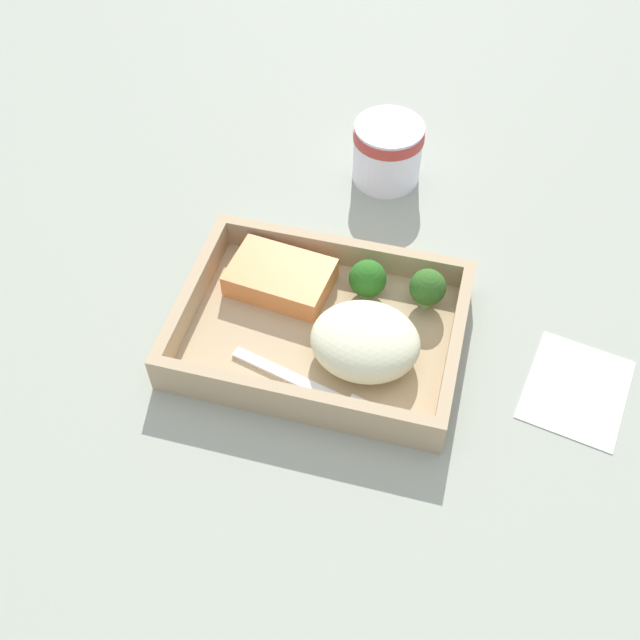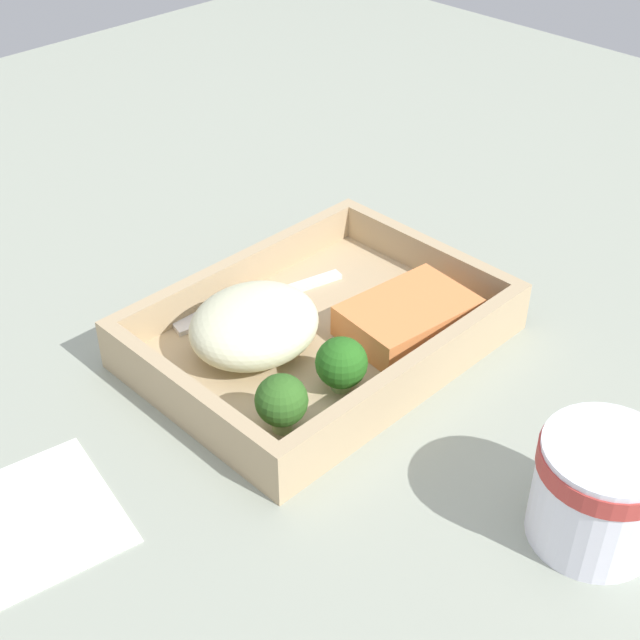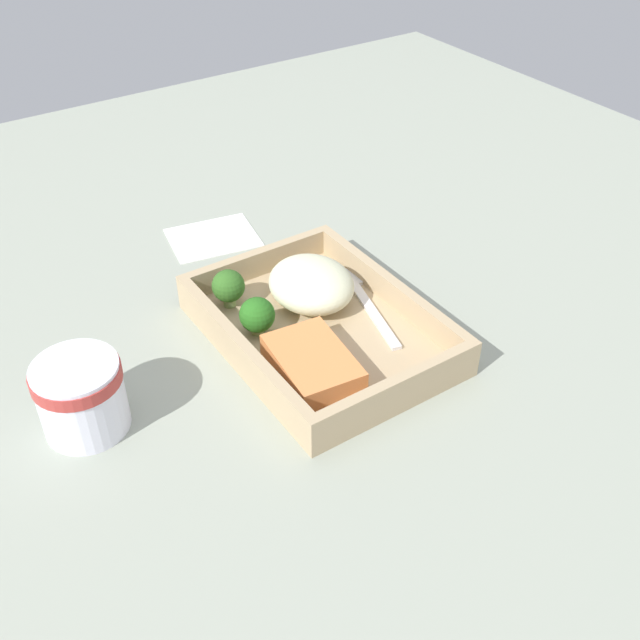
{
  "view_description": "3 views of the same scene",
  "coord_description": "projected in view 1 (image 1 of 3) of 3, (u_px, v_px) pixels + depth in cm",
  "views": [
    {
      "loc": [
        11.79,
        -45.03,
        60.8
      ],
      "look_at": [
        0.0,
        0.0,
        2.7
      ],
      "focal_mm": 42.0,
      "sensor_mm": 36.0,
      "label": 1
    },
    {
      "loc": [
        40.6,
        40.82,
        44.74
      ],
      "look_at": [
        0.0,
        0.0,
        2.7
      ],
      "focal_mm": 50.0,
      "sensor_mm": 36.0,
      "label": 2
    },
    {
      "loc": [
        -53.37,
        35.72,
        52.56
      ],
      "look_at": [
        0.0,
        0.0,
        2.7
      ],
      "focal_mm": 42.0,
      "sensor_mm": 36.0,
      "label": 3
    }
  ],
  "objects": [
    {
      "name": "mashed_potatoes",
      "position": [
        365.0,
        341.0,
        0.72
      ],
      "size": [
        10.63,
        9.38,
        4.98
      ],
      "primitive_type": "ellipsoid",
      "color": "beige",
      "rests_on": "takeout_tray"
    },
    {
      "name": "receipt_slip",
      "position": [
        577.0,
        387.0,
        0.73
      ],
      "size": [
        11.17,
        12.8,
        0.24
      ],
      "primitive_type": "cube",
      "rotation": [
        0.0,
        0.0,
        -0.18
      ],
      "color": "white",
      "rests_on": "ground_plane"
    },
    {
      "name": "ground_plane",
      "position": [
        320.0,
        342.0,
        0.77
      ],
      "size": [
        160.0,
        160.0,
        2.0
      ],
      "primitive_type": "cube",
      "color": "#959D8D"
    },
    {
      "name": "tray_rim",
      "position": [
        320.0,
        319.0,
        0.74
      ],
      "size": [
        28.17,
        20.71,
        3.17
      ],
      "color": "tan",
      "rests_on": "takeout_tray"
    },
    {
      "name": "paper_cup",
      "position": [
        388.0,
        149.0,
        0.89
      ],
      "size": [
        8.39,
        8.39,
        7.58
      ],
      "color": "white",
      "rests_on": "ground_plane"
    },
    {
      "name": "takeout_tray",
      "position": [
        320.0,
        333.0,
        0.76
      ],
      "size": [
        28.17,
        20.71,
        1.2
      ],
      "primitive_type": "cube",
      "color": "tan",
      "rests_on": "ground_plane"
    },
    {
      "name": "broccoli_floret_2",
      "position": [
        368.0,
        279.0,
        0.77
      ],
      "size": [
        3.92,
        3.92,
        4.39
      ],
      "color": "#86A168",
      "rests_on": "takeout_tray"
    },
    {
      "name": "salmon_fillet",
      "position": [
        280.0,
        277.0,
        0.78
      ],
      "size": [
        11.19,
        8.2,
        2.7
      ],
      "primitive_type": "cube",
      "rotation": [
        0.0,
        0.0,
        -0.12
      ],
      "color": "#E48547",
      "rests_on": "takeout_tray"
    },
    {
      "name": "fork",
      "position": [
        315.0,
        389.0,
        0.71
      ],
      "size": [
        15.72,
        5.49,
        0.44
      ],
      "color": "silver",
      "rests_on": "takeout_tray"
    },
    {
      "name": "broccoli_floret_1",
      "position": [
        427.0,
        288.0,
        0.76
      ],
      "size": [
        3.78,
        3.78,
        4.58
      ],
      "color": "#88A166",
      "rests_on": "takeout_tray"
    }
  ]
}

